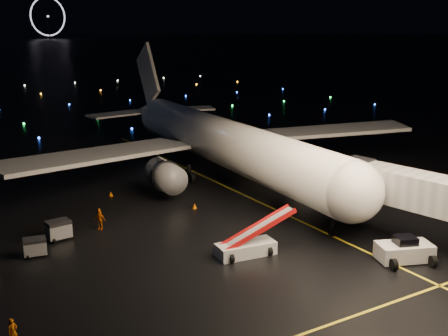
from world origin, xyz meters
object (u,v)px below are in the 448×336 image
(belt_loader, at_px, (246,235))
(airliner, at_px, (212,113))
(crew_c, at_px, (100,220))
(baggage_cart_1, at_px, (35,247))
(crew_a, at_px, (13,332))
(pushback_tug, at_px, (405,249))
(baggage_cart_0, at_px, (58,230))

(belt_loader, bearing_deg, airliner, 72.71)
(crew_c, height_order, baggage_cart_1, crew_c)
(belt_loader, bearing_deg, crew_a, -161.64)
(pushback_tug, bearing_deg, crew_c, 154.50)
(belt_loader, distance_m, crew_a, 20.09)
(crew_a, xyz_separation_m, baggage_cart_0, (7.09, 15.90, 0.03))
(airliner, relative_size, crew_c, 30.31)
(crew_a, bearing_deg, crew_c, 33.38)
(crew_c, bearing_deg, pushback_tug, -0.33)
(crew_c, bearing_deg, baggage_cart_0, -126.00)
(baggage_cart_0, height_order, baggage_cart_1, baggage_cart_0)
(belt_loader, xyz_separation_m, baggage_cart_1, (-15.28, 9.05, -1.00))
(belt_loader, xyz_separation_m, crew_a, (-19.64, -4.10, -0.93))
(baggage_cart_0, distance_m, baggage_cart_1, 3.87)
(crew_a, bearing_deg, pushback_tug, -29.28)
(crew_a, distance_m, baggage_cart_0, 17.41)
(airliner, height_order, baggage_cart_1, airliner)
(crew_c, distance_m, baggage_cart_1, 7.56)
(airliner, bearing_deg, crew_c, -145.19)
(baggage_cart_1, bearing_deg, baggage_cart_0, 54.66)
(baggage_cart_0, bearing_deg, pushback_tug, -46.84)
(pushback_tug, distance_m, belt_loader, 13.11)
(crew_a, bearing_deg, baggage_cart_0, 43.50)
(airliner, xyz_separation_m, baggage_cart_0, (-23.24, -12.36, -7.15))
(pushback_tug, relative_size, crew_a, 2.59)
(pushback_tug, relative_size, baggage_cart_1, 2.42)
(airliner, height_order, pushback_tug, airliner)
(airliner, height_order, crew_c, airliner)
(belt_loader, xyz_separation_m, baggage_cart_0, (-12.56, 11.80, -0.90))
(airliner, distance_m, crew_a, 42.07)
(crew_c, bearing_deg, belt_loader, -9.41)
(baggage_cart_0, xyz_separation_m, baggage_cart_1, (-2.72, -2.75, -0.10))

